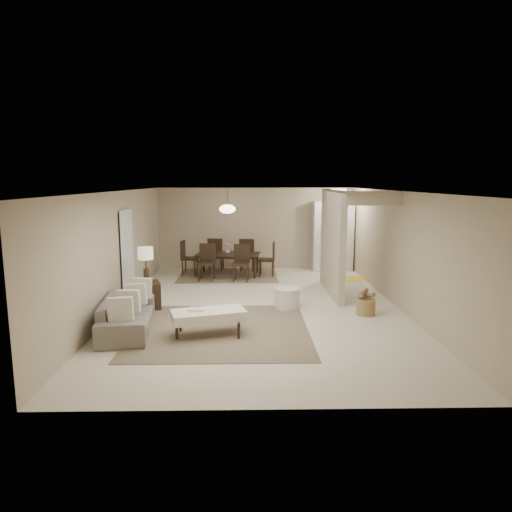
{
  "coord_description": "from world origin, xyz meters",
  "views": [
    {
      "loc": [
        -0.26,
        -9.6,
        2.72
      ],
      "look_at": [
        -0.06,
        0.46,
        1.05
      ],
      "focal_mm": 32.0,
      "sensor_mm": 36.0,
      "label": 1
    }
  ],
  "objects_px": {
    "wicker_basket": "(366,307)",
    "dining_table": "(228,265)",
    "sofa": "(127,314)",
    "ottoman_bench": "(209,315)",
    "side_table": "(147,296)",
    "pantry_cabinet": "(332,236)",
    "round_pouf": "(287,298)"
  },
  "relations": [
    {
      "from": "pantry_cabinet",
      "to": "wicker_basket",
      "type": "distance_m",
      "value": 4.85
    },
    {
      "from": "pantry_cabinet",
      "to": "ottoman_bench",
      "type": "xyz_separation_m",
      "value": [
        -3.29,
        -5.97,
        -0.68
      ]
    },
    {
      "from": "pantry_cabinet",
      "to": "round_pouf",
      "type": "distance_m",
      "value": 4.67
    },
    {
      "from": "sofa",
      "to": "ottoman_bench",
      "type": "bearing_deg",
      "value": -108.46
    },
    {
      "from": "sofa",
      "to": "wicker_basket",
      "type": "height_order",
      "value": "sofa"
    },
    {
      "from": "sofa",
      "to": "ottoman_bench",
      "type": "distance_m",
      "value": 1.54
    },
    {
      "from": "round_pouf",
      "to": "wicker_basket",
      "type": "height_order",
      "value": "round_pouf"
    },
    {
      "from": "wicker_basket",
      "to": "dining_table",
      "type": "distance_m",
      "value": 4.97
    },
    {
      "from": "sofa",
      "to": "round_pouf",
      "type": "distance_m",
      "value": 3.37
    },
    {
      "from": "dining_table",
      "to": "round_pouf",
      "type": "bearing_deg",
      "value": -61.04
    },
    {
      "from": "ottoman_bench",
      "to": "wicker_basket",
      "type": "height_order",
      "value": "ottoman_bench"
    },
    {
      "from": "side_table",
      "to": "round_pouf",
      "type": "bearing_deg",
      "value": -0.57
    },
    {
      "from": "sofa",
      "to": "side_table",
      "type": "bearing_deg",
      "value": -9.19
    },
    {
      "from": "side_table",
      "to": "dining_table",
      "type": "xyz_separation_m",
      "value": [
        1.59,
        3.43,
        0.03
      ]
    },
    {
      "from": "sofa",
      "to": "dining_table",
      "type": "distance_m",
      "value": 5.15
    },
    {
      "from": "wicker_basket",
      "to": "round_pouf",
      "type": "bearing_deg",
      "value": 162.07
    },
    {
      "from": "sofa",
      "to": "side_table",
      "type": "height_order",
      "value": "sofa"
    },
    {
      "from": "pantry_cabinet",
      "to": "wicker_basket",
      "type": "xyz_separation_m",
      "value": [
        -0.17,
        -4.76,
        -0.89
      ]
    },
    {
      "from": "sofa",
      "to": "ottoman_bench",
      "type": "relative_size",
      "value": 1.51
    },
    {
      "from": "pantry_cabinet",
      "to": "side_table",
      "type": "height_order",
      "value": "pantry_cabinet"
    },
    {
      "from": "wicker_basket",
      "to": "side_table",
      "type": "bearing_deg",
      "value": 173.27
    },
    {
      "from": "side_table",
      "to": "wicker_basket",
      "type": "distance_m",
      "value": 4.61
    },
    {
      "from": "ottoman_bench",
      "to": "side_table",
      "type": "distance_m",
      "value": 2.28
    },
    {
      "from": "dining_table",
      "to": "sofa",
      "type": "bearing_deg",
      "value": -101.75
    },
    {
      "from": "wicker_basket",
      "to": "dining_table",
      "type": "bearing_deg",
      "value": 126.91
    },
    {
      "from": "pantry_cabinet",
      "to": "dining_table",
      "type": "distance_m",
      "value": 3.34
    },
    {
      "from": "round_pouf",
      "to": "pantry_cabinet",
      "type": "bearing_deg",
      "value": 67.62
    },
    {
      "from": "side_table",
      "to": "dining_table",
      "type": "distance_m",
      "value": 3.78
    },
    {
      "from": "wicker_basket",
      "to": "dining_table",
      "type": "relative_size",
      "value": 0.21
    },
    {
      "from": "side_table",
      "to": "wicker_basket",
      "type": "xyz_separation_m",
      "value": [
        4.58,
        -0.54,
        -0.13
      ]
    },
    {
      "from": "sofa",
      "to": "round_pouf",
      "type": "bearing_deg",
      "value": -72.24
    },
    {
      "from": "sofa",
      "to": "pantry_cabinet",
      "type": "bearing_deg",
      "value": -47.46
    }
  ]
}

